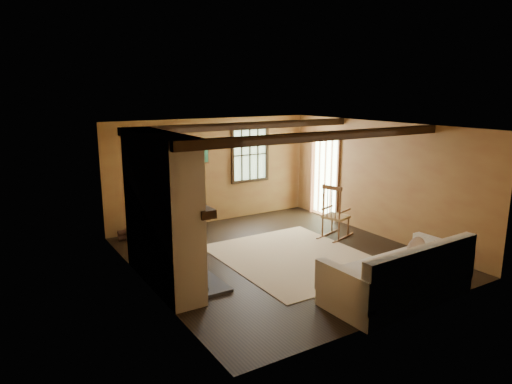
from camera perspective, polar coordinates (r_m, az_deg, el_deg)
ground at (r=8.56m, az=2.97°, el=-8.02°), size 5.50×5.50×0.00m
room_envelope at (r=8.46m, az=3.34°, el=3.21°), size 5.02×5.52×2.44m
fireplace at (r=7.24m, az=-11.59°, el=-2.97°), size 1.02×2.30×2.40m
rug at (r=8.52m, az=4.86°, el=-8.14°), size 2.50×3.00×0.01m
rocking_chair at (r=9.61m, az=9.83°, el=-2.87°), size 0.91×0.66×1.14m
sofa at (r=7.09m, az=17.59°, el=-10.28°), size 2.32×1.09×0.93m
firewood_pile at (r=9.82m, az=-15.11°, el=-5.03°), size 0.62×0.11×0.22m
laundry_basket at (r=10.26m, az=-9.17°, el=-3.76°), size 0.57×0.48×0.30m
basket_pillow at (r=10.19m, az=-9.22°, el=-2.39°), size 0.43×0.36×0.21m
armchair at (r=9.50m, az=-12.08°, el=-4.10°), size 0.93×0.92×0.66m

